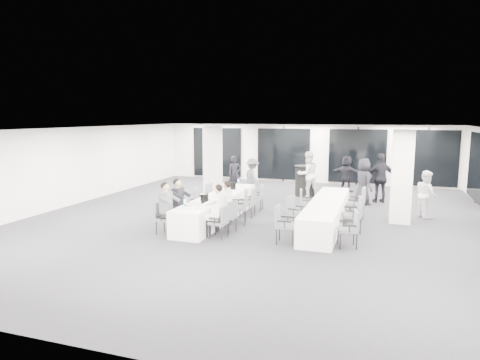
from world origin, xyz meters
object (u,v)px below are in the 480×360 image
at_px(chair_side_right_mid, 355,212).
at_px(chair_main_left_far, 212,194).
at_px(chair_main_right_fourth, 250,201).
at_px(chair_side_left_near, 283,222).
at_px(chair_main_left_mid, 189,203).
at_px(chair_side_left_mid, 295,210).
at_px(standing_guest_b, 308,171).
at_px(chair_main_right_second, 229,214).
at_px(chair_main_left_fourth, 200,199).
at_px(standing_guest_f, 347,171).
at_px(chair_main_right_far, 258,196).
at_px(chair_side_left_far, 305,201).
at_px(chair_side_right_far, 358,202).
at_px(standing_guest_d, 381,175).
at_px(banquet_table_main, 218,208).
at_px(chair_main_right_near, 221,220).
at_px(standing_guest_a, 235,172).
at_px(chair_main_left_second, 175,208).
at_px(chair_main_right_mid, 241,204).
at_px(standing_guest_e, 363,178).
at_px(ice_bucket_far, 233,186).
at_px(chair_main_left_near, 163,216).
at_px(ice_bucket_near, 205,199).
at_px(banquet_table_side, 326,214).
at_px(standing_guest_h, 426,191).
at_px(standing_guest_c, 252,175).
at_px(chair_side_right_near, 351,226).

bearing_deg(chair_side_right_mid, chair_main_left_far, 60.27).
bearing_deg(chair_main_right_fourth, chair_side_left_near, -149.18).
bearing_deg(chair_main_left_mid, chair_side_left_mid, 92.30).
bearing_deg(standing_guest_b, chair_main_right_second, 40.85).
xyz_separation_m(chair_main_left_fourth, standing_guest_f, (4.19, 5.97, 0.37)).
relative_size(chair_main_right_second, chair_main_right_far, 1.00).
height_order(chair_side_left_far, chair_side_right_far, chair_side_right_far).
height_order(chair_main_left_fourth, standing_guest_d, standing_guest_d).
xyz_separation_m(banquet_table_main, chair_main_right_near, (0.83, -1.89, 0.12)).
bearing_deg(standing_guest_f, standing_guest_a, 45.24).
bearing_deg(chair_side_left_mid, standing_guest_a, -129.82).
relative_size(chair_main_left_mid, chair_main_right_far, 1.04).
bearing_deg(chair_main_left_mid, chair_main_left_second, 1.36).
xyz_separation_m(chair_main_right_mid, chair_side_right_far, (3.30, 1.56, -0.00)).
height_order(chair_main_right_fourth, standing_guest_e, standing_guest_e).
bearing_deg(chair_main_left_second, standing_guest_d, 132.72).
xyz_separation_m(chair_main_left_fourth, chair_side_left_far, (3.30, 0.85, 0.00)).
relative_size(standing_guest_e, ice_bucket_far, 8.38).
height_order(chair_main_right_near, chair_side_right_mid, chair_side_right_mid).
distance_m(chair_side_left_far, standing_guest_e, 3.08).
relative_size(chair_main_left_near, chair_side_left_mid, 0.94).
bearing_deg(chair_side_left_far, chair_main_left_mid, -72.63).
bearing_deg(standing_guest_e, chair_side_left_near, 130.41).
bearing_deg(chair_side_right_far, ice_bucket_far, 94.54).
bearing_deg(standing_guest_a, chair_main_left_mid, -124.05).
bearing_deg(standing_guest_a, chair_side_left_mid, -91.76).
bearing_deg(standing_guest_e, ice_bucket_near, 107.64).
relative_size(banquet_table_side, chair_side_left_mid, 5.33).
distance_m(chair_main_left_second, ice_bucket_far, 2.73).
bearing_deg(chair_main_left_mid, standing_guest_h, 113.31).
bearing_deg(standing_guest_d, standing_guest_e, 20.99).
bearing_deg(chair_main_right_near, chair_side_right_far, -40.26).
xyz_separation_m(standing_guest_a, standing_guest_f, (4.47, 1.70, -0.00)).
relative_size(chair_main_left_fourth, chair_side_right_mid, 0.87).
relative_size(chair_main_left_far, chair_main_right_fourth, 0.93).
distance_m(banquet_table_main, ice_bucket_far, 1.38).
bearing_deg(standing_guest_a, chair_side_left_near, -98.55).
distance_m(chair_side_left_mid, ice_bucket_far, 2.92).
relative_size(chair_side_left_mid, ice_bucket_far, 4.11).
relative_size(banquet_table_side, chair_main_left_second, 4.91).
bearing_deg(chair_main_left_mid, chair_side_left_near, 67.58).
bearing_deg(standing_guest_c, chair_side_right_mid, -178.22).
xyz_separation_m(chair_side_right_far, standing_guest_a, (-5.25, 3.45, 0.28)).
relative_size(chair_main_left_second, standing_guest_h, 0.60).
relative_size(chair_main_left_fourth, chair_side_left_far, 1.00).
distance_m(chair_side_right_far, standing_guest_b, 4.03).
bearing_deg(chair_main_left_mid, chair_main_left_near, 1.98).
xyz_separation_m(chair_main_left_far, chair_main_right_second, (1.65, -2.78, 0.01)).
bearing_deg(chair_main_right_second, chair_side_right_near, -81.57).
relative_size(chair_side_right_mid, standing_guest_h, 0.59).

